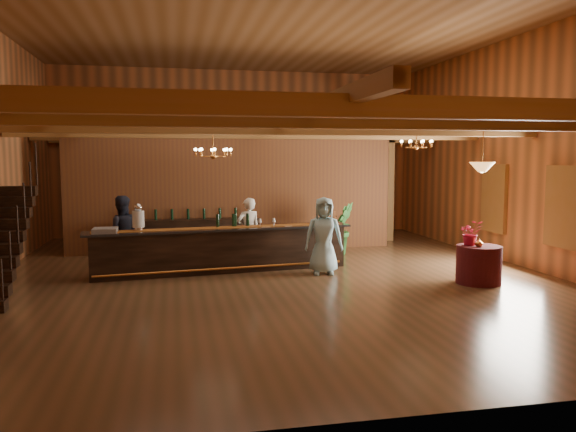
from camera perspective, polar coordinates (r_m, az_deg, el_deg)
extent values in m
plane|color=#4D3620|center=(12.49, -1.45, -6.02)|extent=(14.00, 14.00, 0.00)
plane|color=brown|center=(12.56, -1.52, 19.34)|extent=(14.00, 14.00, 0.00)
cube|color=#BC6836|center=(19.15, -5.18, 6.39)|extent=(12.00, 0.10, 5.50)
cube|color=#BC6836|center=(5.47, 11.60, 7.59)|extent=(12.00, 0.10, 5.50)
cube|color=#BC6836|center=(14.53, 22.66, 6.12)|extent=(0.10, 14.00, 5.50)
cube|color=olive|center=(6.90, 6.69, 11.04)|extent=(11.90, 0.20, 0.28)
cube|color=olive|center=(9.30, 1.80, 9.73)|extent=(11.90, 0.20, 0.28)
cube|color=olive|center=(11.74, -1.05, 8.93)|extent=(11.90, 0.20, 0.28)
cube|color=olive|center=(14.21, -2.92, 8.40)|extent=(11.90, 0.20, 0.28)
cube|color=olive|center=(16.68, -4.22, 8.02)|extent=(11.90, 0.20, 0.28)
cube|color=olive|center=(18.96, -5.12, 7.75)|extent=(11.90, 0.20, 0.28)
cube|color=olive|center=(12.28, -22.91, 9.00)|extent=(0.18, 13.90, 0.22)
cube|color=olive|center=(12.24, -1.49, 9.46)|extent=(0.18, 13.90, 0.22)
cube|color=olive|center=(13.76, 17.52, 8.80)|extent=(0.18, 13.90, 0.22)
cube|color=olive|center=(16.72, -19.67, 2.20)|extent=(0.20, 0.20, 3.20)
cube|color=olive|center=(17.84, 10.32, 2.66)|extent=(0.20, 0.20, 3.20)
cube|color=brown|center=(15.65, -5.52, 2.10)|extent=(9.00, 0.18, 3.10)
cube|color=white|center=(13.24, 26.16, 0.84)|extent=(0.12, 1.05, 1.75)
cube|color=white|center=(15.37, 20.24, 1.70)|extent=(0.12, 1.05, 1.75)
cube|color=black|center=(12.23, -27.19, -0.75)|extent=(1.00, 0.28, 0.20)
cube|color=black|center=(12.48, -26.89, 0.31)|extent=(1.00, 0.28, 0.20)
cube|color=black|center=(12.74, -26.60, 1.32)|extent=(1.00, 0.28, 0.20)
cube|color=black|center=(13.00, -26.32, 2.30)|extent=(1.00, 0.28, 0.20)
cube|color=black|center=(17.92, -1.40, -0.60)|extent=(1.20, 0.60, 1.10)
cube|color=brown|center=(17.65, -11.03, -0.97)|extent=(1.00, 0.60, 1.00)
cube|color=black|center=(12.87, -6.67, -3.53)|extent=(5.78, 1.30, 0.96)
cube|color=black|center=(12.80, -6.70, -1.31)|extent=(6.08, 1.45, 0.05)
cube|color=maroon|center=(12.80, -6.70, -1.17)|extent=(5.66, 1.05, 0.01)
cylinder|color=orange|center=(12.56, -6.50, -5.32)|extent=(5.52, 0.70, 0.05)
cylinder|color=silver|center=(12.60, -14.94, -1.28)|extent=(0.18, 0.18, 0.08)
cylinder|color=silver|center=(12.58, -14.96, -0.29)|extent=(0.26, 0.26, 0.36)
sphere|color=silver|center=(12.56, -14.99, 0.84)|extent=(0.18, 0.18, 0.18)
cube|color=gray|center=(12.49, -18.08, -1.40)|extent=(0.50, 0.50, 0.10)
cube|color=brown|center=(13.46, 3.58, -0.18)|extent=(0.06, 0.06, 0.30)
cube|color=brown|center=(13.53, 4.72, -0.16)|extent=(0.06, 0.06, 0.30)
cylinder|color=brown|center=(13.49, 4.15, -0.04)|extent=(0.24, 0.24, 0.24)
cylinder|color=black|center=(12.88, -7.16, -0.49)|extent=(0.07, 0.07, 0.30)
cylinder|color=black|center=(12.95, -5.55, -0.43)|extent=(0.07, 0.07, 0.30)
cylinder|color=black|center=(12.96, -5.39, -0.43)|extent=(0.07, 0.07, 0.30)
cylinder|color=black|center=(13.03, -4.12, -0.38)|extent=(0.07, 0.07, 0.30)
cube|color=black|center=(15.35, -9.28, -2.06)|extent=(3.39, 0.65, 0.95)
cylinder|color=#3C0D10|center=(12.25, 18.80, -4.70)|extent=(0.91, 0.91, 0.79)
cylinder|color=orange|center=(12.42, -7.62, 7.36)|extent=(0.02, 0.02, 0.59)
sphere|color=orange|center=(12.41, -7.60, 6.01)|extent=(0.12, 0.12, 0.12)
torus|color=orange|center=(12.42, -7.61, 6.47)|extent=(0.80, 0.80, 0.04)
cylinder|color=orange|center=(14.06, 12.91, 7.54)|extent=(0.02, 0.02, 0.37)
sphere|color=orange|center=(14.05, 12.89, 6.79)|extent=(0.12, 0.12, 0.12)
torus|color=orange|center=(14.06, 12.90, 7.20)|extent=(0.80, 0.80, 0.04)
cylinder|color=orange|center=(12.06, 19.18, 6.63)|extent=(0.02, 0.02, 0.80)
cone|color=#D78C41|center=(12.05, 19.12, 4.73)|extent=(0.52, 0.52, 0.20)
imported|color=white|center=(13.68, -4.04, -1.54)|extent=(0.67, 0.52, 1.62)
imported|color=#202333|center=(13.48, -16.56, -1.66)|extent=(0.92, 0.76, 1.73)
imported|color=#97C6D2|center=(12.50, 3.66, -2.01)|extent=(0.93, 0.69, 1.72)
imported|color=#2A692A|center=(15.08, 5.34, -1.27)|extent=(0.92, 0.82, 1.41)
imported|color=#AF1337|center=(12.18, 18.08, -1.62)|extent=(0.54, 0.49, 0.52)
imported|color=orange|center=(12.03, 18.82, -2.34)|extent=(0.18, 0.18, 0.27)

